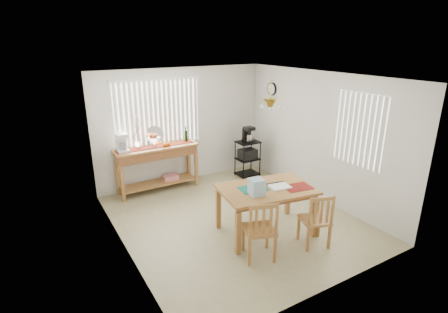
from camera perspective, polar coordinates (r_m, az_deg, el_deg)
ground at (r=6.59m, az=1.72°, el=-10.20°), size 4.00×4.50×0.01m
room_shell at (r=5.98m, az=1.82°, el=4.26°), size 4.20×4.70×2.70m
sideboard at (r=7.65m, az=-10.80°, el=-0.18°), size 1.77×0.50×1.00m
sideboard_items at (r=7.45m, az=-13.26°, el=2.43°), size 1.69×0.43×0.76m
wire_cart at (r=8.38m, az=3.87°, el=0.19°), size 0.51×0.41×0.87m
cart_items at (r=8.24m, az=3.91°, el=3.59°), size 0.21×0.25×0.36m
dining_table at (r=5.91m, az=6.94°, el=-5.97°), size 1.67×1.22×0.82m
table_items at (r=5.66m, az=6.31°, el=-4.95°), size 1.18×0.73×0.26m
chair_left at (r=5.33m, az=5.89°, el=-11.88°), size 0.58×0.58×0.98m
chair_right at (r=5.81m, az=14.77°, el=-10.02°), size 0.54×0.54×0.92m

